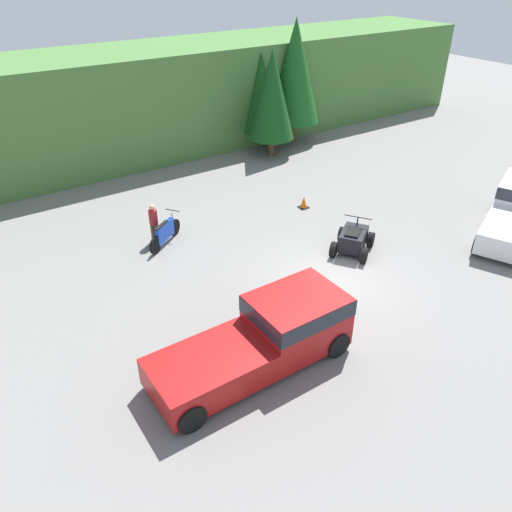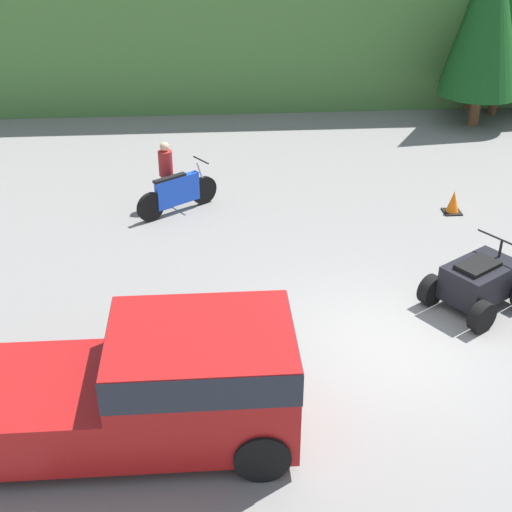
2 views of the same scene
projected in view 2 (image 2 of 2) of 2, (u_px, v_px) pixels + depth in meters
ground_plane at (385, 345)px, 12.30m from camera, size 80.00×80.00×0.00m
hillside_backdrop at (287, 11)px, 24.92m from camera, size 44.00×6.00×5.45m
tree_left at (489, 17)px, 20.94m from camera, size 2.47×2.47×5.61m
tree_mid_left at (482, 16)px, 22.48m from camera, size 2.27×2.27×5.15m
tree_mid_right at (506, 29)px, 22.17m from camera, size 2.04×2.04×4.64m
pickup_truck_red at (134, 384)px, 9.92m from camera, size 5.64×2.08×1.78m
dirt_bike at (178, 193)px, 16.73m from camera, size 1.85×1.35×1.16m
quad_atv at (479, 283)px, 13.18m from camera, size 2.29×2.15×1.23m
rider_person at (166, 172)px, 16.84m from camera, size 0.46×0.46×1.61m
traffic_cone at (453, 203)px, 16.81m from camera, size 0.42×0.42×0.55m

